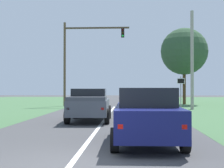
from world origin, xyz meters
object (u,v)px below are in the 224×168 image
object	(u,v)px
traffic_light	(80,52)
pickup_truck_lead	(90,104)
oak_tree_right	(184,52)
utility_pole_right	(192,60)
red_suv_near	(146,114)
keep_moving_sign	(181,89)

from	to	relation	value
traffic_light	pickup_truck_lead	bearing A→B (deg)	-79.06
traffic_light	oak_tree_right	size ratio (longest dim) A/B	0.99
traffic_light	utility_pole_right	xyz separation A→B (m)	(10.56, -4.37, -1.28)
pickup_truck_lead	oak_tree_right	size ratio (longest dim) A/B	0.56
red_suv_near	pickup_truck_lead	distance (m)	7.44
pickup_truck_lead	keep_moving_sign	distance (m)	10.00
traffic_light	keep_moving_sign	size ratio (longest dim) A/B	3.11
red_suv_near	pickup_truck_lead	xyz separation A→B (m)	(-2.80, 6.89, -0.04)
red_suv_near	oak_tree_right	distance (m)	26.87
pickup_truck_lead	oak_tree_right	distance (m)	21.35
keep_moving_sign	oak_tree_right	size ratio (longest dim) A/B	0.32
red_suv_near	keep_moving_sign	xyz separation A→B (m)	(3.58, 14.55, 0.78)
traffic_light	oak_tree_right	distance (m)	12.24
keep_moving_sign	oak_tree_right	world-z (taller)	oak_tree_right
keep_moving_sign	utility_pole_right	xyz separation A→B (m)	(1.39, 2.44, 2.55)
utility_pole_right	red_suv_near	bearing A→B (deg)	-106.29
pickup_truck_lead	utility_pole_right	xyz separation A→B (m)	(7.76, 10.10, 3.38)
red_suv_near	pickup_truck_lead	world-z (taller)	red_suv_near
keep_moving_sign	utility_pole_right	world-z (taller)	utility_pole_right
traffic_light	utility_pole_right	size ratio (longest dim) A/B	1.00
utility_pole_right	keep_moving_sign	bearing A→B (deg)	-119.63
oak_tree_right	traffic_light	bearing A→B (deg)	-158.98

